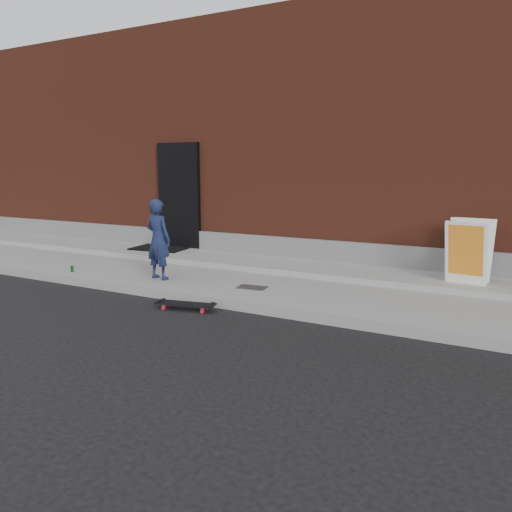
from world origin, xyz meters
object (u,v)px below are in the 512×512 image
Objects in this scene: soda_can at (72,269)px; pizza_sign at (469,251)px; child at (158,239)px; skateboard at (185,304)px.

pizza_sign is at bearing 17.34° from soda_can.
child is at bearing 10.27° from soda_can.
pizza_sign is at bearing 36.65° from skateboard.
skateboard is 4.35m from pizza_sign.
skateboard is at bearing 148.89° from child.
child reaches higher than pizza_sign.
pizza_sign is at bearing -154.37° from child.
soda_can is at bearing -162.66° from pizza_sign.
soda_can reaches higher than skateboard.
child reaches higher than skateboard.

